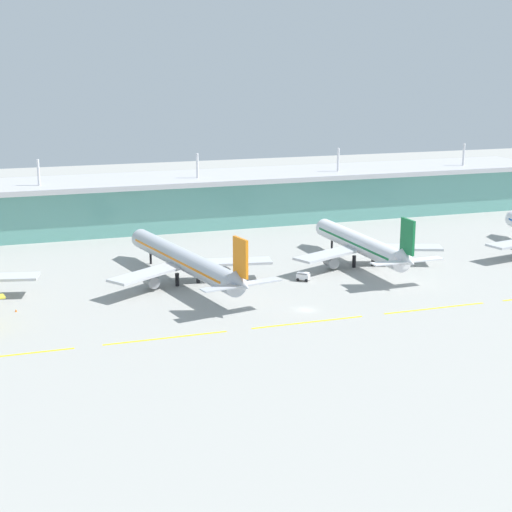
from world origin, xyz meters
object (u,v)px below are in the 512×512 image
object	(u,v)px
baggage_cart	(303,277)
airliner_near_middle	(185,261)
safety_cone_right_wingtip	(16,310)
airliner_far_middle	(362,244)

from	to	relation	value
baggage_cart	airliner_near_middle	bearing A→B (deg)	165.44
baggage_cart	safety_cone_right_wingtip	size ratio (longest dim) A/B	5.56
baggage_cart	safety_cone_right_wingtip	distance (m)	77.37
airliner_far_middle	safety_cone_right_wingtip	size ratio (longest dim) A/B	86.06
airliner_far_middle	airliner_near_middle	bearing A→B (deg)	-177.60
baggage_cart	safety_cone_right_wingtip	world-z (taller)	baggage_cart
airliner_far_middle	baggage_cart	size ratio (longest dim) A/B	15.47
airliner_near_middle	safety_cone_right_wingtip	bearing A→B (deg)	-165.51
airliner_near_middle	baggage_cart	bearing A→B (deg)	-14.56
airliner_far_middle	baggage_cart	xyz separation A→B (m)	(-23.08, -10.54, -5.18)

